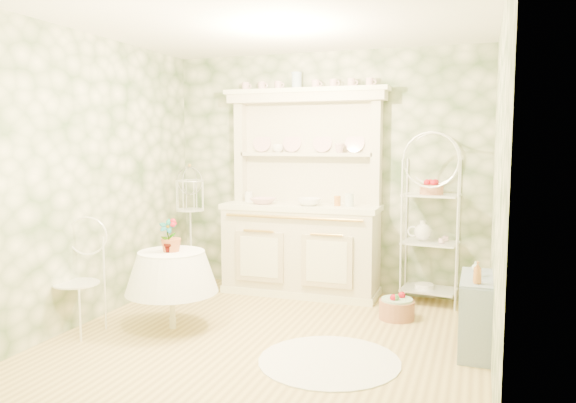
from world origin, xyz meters
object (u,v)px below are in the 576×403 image
(kitchen_dresser, at_px, (301,192))
(floor_basket, at_px, (397,308))
(bakers_rack, at_px, (431,223))
(birdcage_stand, at_px, (191,224))
(side_shelf, at_px, (476,314))
(cafe_chair, at_px, (76,287))
(round_table, at_px, (172,288))

(kitchen_dresser, bearing_deg, floor_basket, -26.50)
(bakers_rack, distance_m, birdcage_stand, 2.72)
(side_shelf, height_order, floor_basket, side_shelf)
(side_shelf, xyz_separation_m, cafe_chair, (-3.36, -0.70, 0.10))
(kitchen_dresser, relative_size, round_table, 3.02)
(bakers_rack, bearing_deg, floor_basket, -103.65)
(bakers_rack, bearing_deg, birdcage_stand, -168.78)
(side_shelf, distance_m, cafe_chair, 3.43)
(round_table, bearing_deg, birdcage_stand, 112.35)
(kitchen_dresser, xyz_separation_m, side_shelf, (1.88, -1.20, -0.84))
(kitchen_dresser, height_order, cafe_chair, kitchen_dresser)
(round_table, relative_size, birdcage_stand, 0.51)
(kitchen_dresser, bearing_deg, side_shelf, -32.64)
(kitchen_dresser, relative_size, birdcage_stand, 1.54)
(floor_basket, bearing_deg, birdcage_stand, 169.70)
(cafe_chair, height_order, floor_basket, cafe_chair)
(side_shelf, xyz_separation_m, round_table, (-2.62, -0.32, 0.07))
(side_shelf, relative_size, birdcage_stand, 0.48)
(bakers_rack, distance_m, cafe_chair, 3.52)
(cafe_chair, distance_m, floor_basket, 2.97)
(round_table, bearing_deg, bakers_rack, 36.59)
(bakers_rack, relative_size, cafe_chair, 2.07)
(bakers_rack, height_order, side_shelf, bakers_rack)
(cafe_chair, xyz_separation_m, floor_basket, (2.64, 1.33, -0.30))
(kitchen_dresser, relative_size, floor_basket, 6.70)
(kitchen_dresser, xyz_separation_m, floor_basket, (1.16, -0.58, -1.03))
(birdcage_stand, height_order, floor_basket, birdcage_stand)
(floor_basket, bearing_deg, side_shelf, -40.93)
(round_table, height_order, floor_basket, round_table)
(bakers_rack, xyz_separation_m, side_shelf, (0.48, -1.27, -0.55))
(bakers_rack, distance_m, side_shelf, 1.46)
(side_shelf, xyz_separation_m, floor_basket, (-0.72, 0.63, -0.20))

